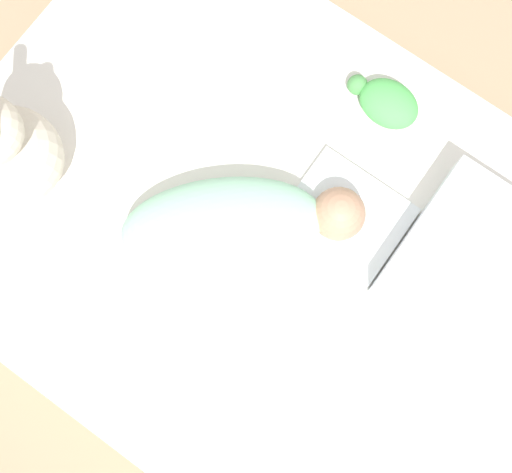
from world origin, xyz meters
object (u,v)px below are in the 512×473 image
swaddled_baby (237,224)px  turtle_plush (386,102)px  bunny_plush (6,150)px  pillow (474,264)px

swaddled_baby → turtle_plush: size_ratio=2.68×
bunny_plush → swaddled_baby: bearing=-160.5°
bunny_plush → turtle_plush: bunny_plush is taller
pillow → swaddled_baby: bearing=26.1°
swaddled_baby → bunny_plush: 0.48m
swaddled_baby → bunny_plush: size_ratio=1.18×
pillow → bunny_plush: (0.89, 0.37, 0.09)m
pillow → turtle_plush: bearing=-30.0°
pillow → turtle_plush: pillow is taller
pillow → turtle_plush: size_ratio=1.92×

